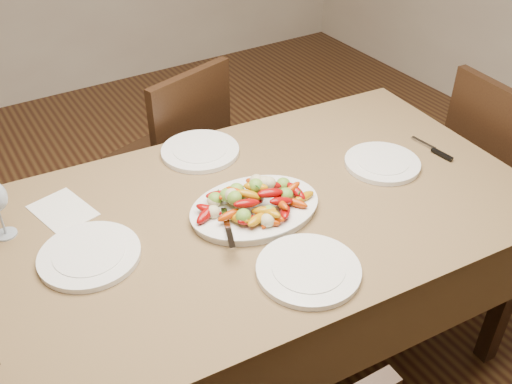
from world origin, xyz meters
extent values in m
cube|color=brown|center=(0.06, 0.22, 0.38)|extent=(1.91, 1.17, 0.76)
ellipsoid|color=white|center=(0.04, 0.20, 0.77)|extent=(0.44, 0.34, 0.02)
cylinder|color=white|center=(-0.48, 0.27, 0.77)|extent=(0.29, 0.29, 0.02)
cylinder|color=white|center=(0.58, 0.19, 0.77)|extent=(0.27, 0.27, 0.02)
cylinder|color=white|center=(0.06, 0.61, 0.77)|extent=(0.29, 0.29, 0.02)
cylinder|color=white|center=(0.03, -0.12, 0.77)|extent=(0.30, 0.30, 0.02)
cube|color=silver|center=(-0.48, 0.53, 0.76)|extent=(0.20, 0.24, 0.00)
camera|label=1|loc=(-0.71, -1.03, 1.88)|focal=40.00mm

